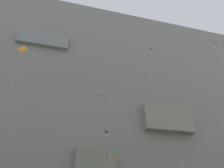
# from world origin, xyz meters

# --- Properties ---
(cliff_face) EXTENTS (180.00, 28.33, 81.67)m
(cliff_face) POSITION_xyz_m (0.02, 61.70, 40.81)
(cliff_face) COLOR slate
(cliff_face) RESTS_ON ground
(kite_delta_low_left) EXTENTS (2.86, 4.39, 17.43)m
(kite_delta_low_left) POSITION_xyz_m (1.40, 38.07, 16.95)
(kite_delta_low_left) COLOR blue
(kite_delta_low_left) RESTS_ON ground
(kite_banner_near_cliff) EXTENTS (4.02, 3.97, 25.91)m
(kite_banner_near_cliff) POSITION_xyz_m (-0.83, 34.49, 22.30)
(kite_banner_near_cliff) COLOR black
(kite_banner_near_cliff) RESTS_ON ground
(kite_banner_upper_right) EXTENTS (2.17, 7.05, 34.96)m
(kite_banner_upper_right) POSITION_xyz_m (8.43, 25.28, 30.92)
(kite_banner_upper_right) COLOR black
(kite_banner_upper_right) RESTS_ON ground
(kite_banner_mid_right) EXTENTS (3.55, 6.24, 12.02)m
(kite_banner_mid_right) POSITION_xyz_m (1.94, 36.96, 10.35)
(kite_banner_mid_right) COLOR black
(kite_banner_mid_right) RESTS_ON ground
(kite_diamond_far_right) EXTENTS (2.88, 2.44, 23.61)m
(kite_diamond_far_right) POSITION_xyz_m (-16.38, 18.62, 21.80)
(kite_diamond_far_right) COLOR orange
(kite_diamond_far_right) RESTS_ON ground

